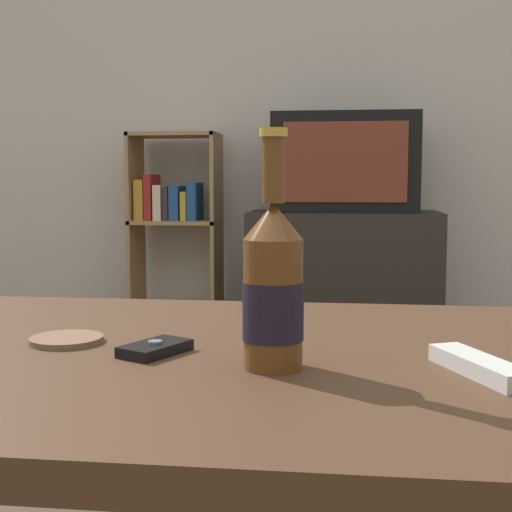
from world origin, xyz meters
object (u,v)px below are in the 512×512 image
Objects in this scene: beer_bottle at (273,287)px; remote_control at (480,366)px; tv_stand at (344,264)px; television at (345,163)px; cell_phone at (155,348)px; bookshelf at (173,214)px.

beer_bottle reaches higher than remote_control.
beer_bottle reaches higher than tv_stand.
remote_control is (0.15, -2.79, -0.30)m from television.
remote_control is (0.39, -0.05, 0.00)m from cell_phone.
bookshelf is at bearing 174.00° from tv_stand.
television is at bearing 88.32° from beer_bottle.
tv_stand is 1.34× the size of television.
tv_stand is at bearing 88.32° from beer_bottle.
bookshelf is at bearing 130.32° from cell_phone.
cell_phone is at bearing -76.78° from bookshelf.
television is 4.52× the size of remote_control.
beer_bottle is 2.65× the size of cell_phone.
remote_control is at bearing -86.87° from tv_stand.
beer_bottle is at bearing 155.71° from remote_control.
television reaches higher than cell_phone.
tv_stand is 3.42× the size of beer_bottle.
beer_bottle is 0.19m from cell_phone.
television is 0.76× the size of bookshelf.
remote_control is at bearing -69.91° from bookshelf.
tv_stand is 2.81m from beer_bottle.
bookshelf reaches higher than remote_control.
tv_stand is 2.81m from remote_control.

